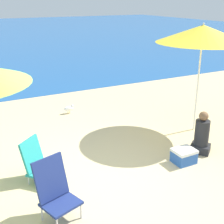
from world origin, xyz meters
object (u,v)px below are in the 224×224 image
object	(u,v)px
beach_chair_navy	(55,189)
cooler_box	(184,156)
beach_umbrella_yellow	(203,34)
seagull	(69,108)
beach_chair_teal	(37,162)
person_seated_near	(202,136)

from	to	relation	value
beach_chair_navy	cooler_box	xyz separation A→B (m)	(2.59, 0.35, -0.30)
beach_umbrella_yellow	seagull	world-z (taller)	beach_umbrella_yellow
beach_chair_teal	person_seated_near	bearing A→B (deg)	-51.32
beach_chair_navy	seagull	size ratio (longest dim) A/B	3.23
seagull	beach_umbrella_yellow	bearing A→B (deg)	-47.11
beach_chair_teal	seagull	world-z (taller)	beach_chair_teal
beach_chair_navy	cooler_box	bearing A→B (deg)	-10.10
beach_umbrella_yellow	seagull	distance (m)	3.83
beach_chair_navy	seagull	world-z (taller)	beach_chair_navy
person_seated_near	seagull	world-z (taller)	person_seated_near
person_seated_near	beach_umbrella_yellow	bearing A→B (deg)	17.55
beach_umbrella_yellow	cooler_box	world-z (taller)	beach_umbrella_yellow
beach_umbrella_yellow	seagull	xyz separation A→B (m)	(-2.21, 2.37, -2.05)
beach_umbrella_yellow	beach_chair_teal	world-z (taller)	beach_umbrella_yellow
beach_umbrella_yellow	person_seated_near	size ratio (longest dim) A/B	2.81
beach_chair_teal	person_seated_near	size ratio (longest dim) A/B	0.84
beach_umbrella_yellow	person_seated_near	world-z (taller)	beach_umbrella_yellow
beach_chair_teal	cooler_box	world-z (taller)	beach_chair_teal
beach_chair_teal	person_seated_near	world-z (taller)	person_seated_near
beach_chair_teal	seagull	size ratio (longest dim) A/B	2.69
beach_umbrella_yellow	beach_chair_navy	size ratio (longest dim) A/B	2.78
beach_chair_navy	person_seated_near	size ratio (longest dim) A/B	1.01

